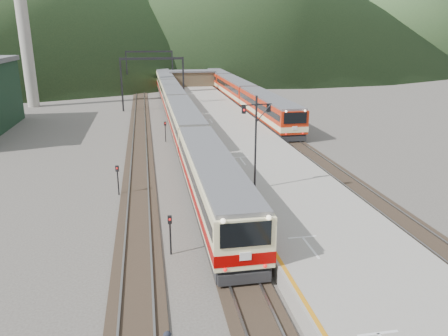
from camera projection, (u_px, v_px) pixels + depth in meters
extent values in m
cube|color=black|center=(181.00, 129.00, 53.96)|extent=(2.60, 200.00, 0.12)
cube|color=slate|center=(175.00, 129.00, 53.81)|extent=(0.10, 200.00, 0.14)
cube|color=slate|center=(187.00, 128.00, 54.06)|extent=(0.10, 200.00, 0.14)
cube|color=black|center=(140.00, 131.00, 53.11)|extent=(2.60, 200.00, 0.12)
cube|color=slate|center=(134.00, 130.00, 52.96)|extent=(0.10, 200.00, 0.14)
cube|color=slate|center=(146.00, 130.00, 53.21)|extent=(0.10, 200.00, 0.14)
cube|color=black|center=(270.00, 126.00, 55.92)|extent=(2.60, 200.00, 0.12)
cube|color=slate|center=(265.00, 126.00, 55.77)|extent=(0.10, 200.00, 0.14)
cube|color=slate|center=(276.00, 125.00, 56.01)|extent=(0.10, 200.00, 0.14)
cube|color=gray|center=(228.00, 128.00, 52.91)|extent=(8.00, 100.00, 1.00)
cube|color=black|center=(122.00, 85.00, 65.61)|extent=(0.25, 0.25, 8.00)
cube|color=black|center=(183.00, 84.00, 67.19)|extent=(0.25, 0.25, 8.00)
cube|color=black|center=(152.00, 59.00, 65.27)|extent=(9.30, 0.22, 0.35)
cube|color=black|center=(127.00, 71.00, 89.09)|extent=(0.25, 0.25, 8.00)
cube|color=black|center=(173.00, 70.00, 90.67)|extent=(0.25, 0.25, 8.00)
cube|color=black|center=(149.00, 52.00, 88.75)|extent=(9.30, 0.22, 0.35)
cylinder|color=#9E998E|center=(21.00, 9.00, 66.44)|extent=(1.80, 1.80, 30.00)
cube|color=#4E412E|center=(192.00, 79.00, 89.92)|extent=(9.00, 4.00, 2.80)
cube|color=slate|center=(192.00, 71.00, 89.46)|extent=(9.40, 4.40, 0.30)
cone|color=#2C4826|center=(365.00, 5.00, 224.95)|extent=(160.00, 160.00, 50.00)
cube|color=beige|center=(213.00, 182.00, 29.17)|extent=(2.92, 19.61, 3.56)
cube|color=beige|center=(185.00, 123.00, 48.07)|extent=(2.92, 19.61, 3.56)
cube|color=beige|center=(172.00, 97.00, 66.96)|extent=(2.92, 19.61, 3.56)
cube|color=beige|center=(166.00, 83.00, 85.85)|extent=(2.92, 19.61, 3.56)
cube|color=beige|center=(161.00, 74.00, 104.75)|extent=(2.92, 19.61, 3.56)
cube|color=#B1230B|center=(268.00, 108.00, 56.47)|extent=(3.10, 20.87, 3.79)
cube|color=#B1230B|center=(235.00, 88.00, 76.54)|extent=(3.10, 20.87, 3.79)
cube|color=#B1230B|center=(216.00, 77.00, 96.62)|extent=(3.10, 20.87, 3.79)
cylinder|color=black|center=(256.00, 144.00, 29.87)|extent=(0.14, 0.14, 6.55)
cube|color=black|center=(256.00, 105.00, 29.07)|extent=(2.19, 0.40, 0.07)
cube|color=black|center=(244.00, 110.00, 28.88)|extent=(0.27, 0.22, 0.50)
cube|color=black|center=(269.00, 108.00, 29.44)|extent=(0.27, 0.22, 0.50)
cylinder|color=black|center=(170.00, 238.00, 23.47)|extent=(0.10, 0.10, 2.00)
cube|color=black|center=(170.00, 220.00, 23.16)|extent=(0.23, 0.17, 0.45)
cylinder|color=black|center=(165.00, 133.00, 47.81)|extent=(0.10, 0.10, 2.00)
cube|color=black|center=(165.00, 124.00, 47.50)|extent=(0.26, 0.22, 0.45)
cylinder|color=black|center=(118.00, 182.00, 32.15)|extent=(0.10, 0.10, 2.00)
cube|color=black|center=(117.00, 169.00, 31.84)|extent=(0.27, 0.24, 0.45)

